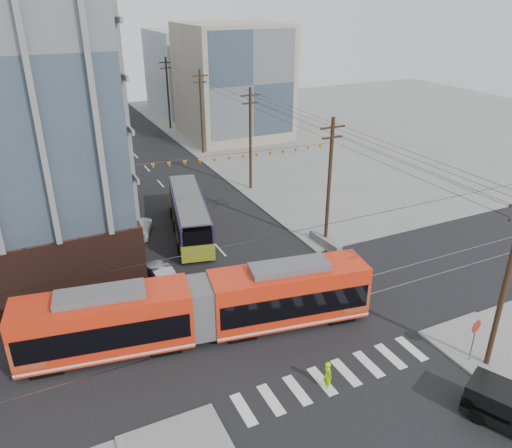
% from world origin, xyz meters
% --- Properties ---
extents(ground, '(160.00, 160.00, 0.00)m').
position_xyz_m(ground, '(0.00, 0.00, 0.00)').
color(ground, slate).
extents(bg_bldg_ne_near, '(14.00, 14.00, 16.00)m').
position_xyz_m(bg_bldg_ne_near, '(16.00, 48.00, 8.00)').
color(bg_bldg_ne_near, gray).
rests_on(bg_bldg_ne_near, ground).
extents(bg_bldg_nw_far, '(16.00, 18.00, 20.00)m').
position_xyz_m(bg_bldg_nw_far, '(-14.00, 72.00, 10.00)').
color(bg_bldg_nw_far, gray).
rests_on(bg_bldg_nw_far, ground).
extents(bg_bldg_ne_far, '(16.00, 16.00, 14.00)m').
position_xyz_m(bg_bldg_ne_far, '(18.00, 68.00, 7.00)').
color(bg_bldg_ne_far, '#8C99A5').
rests_on(bg_bldg_ne_far, ground).
extents(utility_pole_near, '(0.30, 0.30, 11.00)m').
position_xyz_m(utility_pole_near, '(8.50, -6.00, 5.50)').
color(utility_pole_near, black).
rests_on(utility_pole_near, ground).
extents(utility_pole_far, '(0.30, 0.30, 11.00)m').
position_xyz_m(utility_pole_far, '(8.50, 56.00, 5.50)').
color(utility_pole_far, black).
rests_on(utility_pole_far, ground).
extents(streetcar, '(21.66, 6.59, 4.13)m').
position_xyz_m(streetcar, '(-5.40, 3.69, 2.07)').
color(streetcar, red).
rests_on(streetcar, ground).
extents(city_bus, '(5.33, 12.70, 3.52)m').
position_xyz_m(city_bus, '(-1.14, 18.39, 1.76)').
color(city_bus, '#291643').
rests_on(city_bus, ground).
extents(parked_car_silver, '(1.89, 4.33, 1.39)m').
position_xyz_m(parked_car_silver, '(-5.92, 11.21, 0.69)').
color(parked_car_silver, '#9A9EB1').
rests_on(parked_car_silver, ground).
extents(parked_car_white, '(3.64, 5.21, 1.40)m').
position_xyz_m(parked_car_white, '(-5.39, 19.87, 0.70)').
color(parked_car_white, silver).
rests_on(parked_car_white, ground).
extents(parked_car_grey, '(2.94, 4.94, 1.29)m').
position_xyz_m(parked_car_grey, '(-5.82, 25.65, 0.64)').
color(parked_car_grey, '#4D5053').
rests_on(parked_car_grey, ground).
extents(pedestrian, '(0.45, 0.66, 1.73)m').
position_xyz_m(pedestrian, '(-0.84, -3.53, 0.87)').
color(pedestrian, '#A7FF04').
rests_on(pedestrian, ground).
extents(stop_sign, '(0.96, 0.96, 2.73)m').
position_xyz_m(stop_sign, '(7.80, -5.37, 1.37)').
color(stop_sign, '#9E2414').
rests_on(stop_sign, ground).
extents(jersey_barrier, '(1.14, 3.93, 0.78)m').
position_xyz_m(jersey_barrier, '(8.30, 10.73, 0.39)').
color(jersey_barrier, slate).
rests_on(jersey_barrier, ground).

